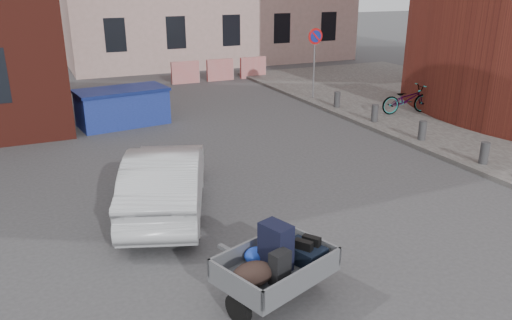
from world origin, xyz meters
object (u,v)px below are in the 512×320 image
dumpster (123,107)px  silver_car (166,179)px  trailer (275,264)px  bicycle (407,99)px

dumpster → silver_car: silver_car is taller
dumpster → silver_car: 6.94m
trailer → silver_car: 3.74m
trailer → dumpster: (-0.20, 10.62, -0.01)m
silver_car → bicycle: 10.26m
trailer → bicycle: size_ratio=1.07×
dumpster → bicycle: bearing=-25.9°
dumpster → bicycle: (9.07, -2.99, 0.01)m
trailer → silver_car: bearing=79.9°
bicycle → silver_car: bearing=120.7°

